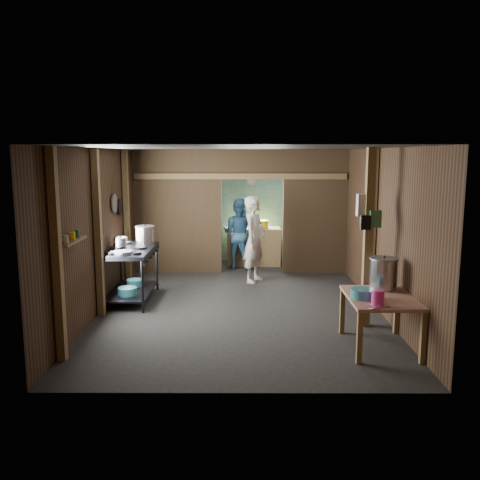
{
  "coord_description": "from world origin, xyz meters",
  "views": [
    {
      "loc": [
        0.03,
        -8.64,
        2.51
      ],
      "look_at": [
        0.0,
        -0.2,
        1.1
      ],
      "focal_mm": 38.72,
      "sensor_mm": 36.0,
      "label": 1
    }
  ],
  "objects_px": {
    "prep_table": "(380,322)",
    "stock_pot": "(383,274)",
    "stove_pot_large": "(145,235)",
    "pink_bucket": "(378,298)",
    "yellow_tub": "(262,224)",
    "cook": "(255,239)",
    "gas_range": "(131,275)"
  },
  "relations": [
    {
      "from": "prep_table",
      "to": "gas_range",
      "type": "bearing_deg",
      "value": 149.53
    },
    {
      "from": "stove_pot_large",
      "to": "pink_bucket",
      "type": "relative_size",
      "value": 1.84
    },
    {
      "from": "stock_pot",
      "to": "cook",
      "type": "height_order",
      "value": "cook"
    },
    {
      "from": "stock_pot",
      "to": "stove_pot_large",
      "type": "bearing_deg",
      "value": 147.84
    },
    {
      "from": "stove_pot_large",
      "to": "pink_bucket",
      "type": "height_order",
      "value": "stove_pot_large"
    },
    {
      "from": "prep_table",
      "to": "stock_pot",
      "type": "bearing_deg",
      "value": 71.7
    },
    {
      "from": "stove_pot_large",
      "to": "yellow_tub",
      "type": "height_order",
      "value": "stove_pot_large"
    },
    {
      "from": "prep_table",
      "to": "yellow_tub",
      "type": "distance_m",
      "value": 5.32
    },
    {
      "from": "prep_table",
      "to": "cook",
      "type": "bearing_deg",
      "value": 113.58
    },
    {
      "from": "gas_range",
      "to": "prep_table",
      "type": "height_order",
      "value": "gas_range"
    },
    {
      "from": "stove_pot_large",
      "to": "gas_range",
      "type": "bearing_deg",
      "value": -108.64
    },
    {
      "from": "stove_pot_large",
      "to": "pink_bucket",
      "type": "xyz_separation_m",
      "value": [
        3.4,
        -3.08,
        -0.28
      ]
    },
    {
      "from": "gas_range",
      "to": "stove_pot_large",
      "type": "height_order",
      "value": "stove_pot_large"
    },
    {
      "from": "stock_pot",
      "to": "yellow_tub",
      "type": "bearing_deg",
      "value": 107.33
    },
    {
      "from": "prep_table",
      "to": "pink_bucket",
      "type": "distance_m",
      "value": 0.6
    },
    {
      "from": "stock_pot",
      "to": "cook",
      "type": "bearing_deg",
      "value": 117.88
    },
    {
      "from": "yellow_tub",
      "to": "pink_bucket",
      "type": "bearing_deg",
      "value": -77.64
    },
    {
      "from": "cook",
      "to": "yellow_tub",
      "type": "bearing_deg",
      "value": 17.74
    },
    {
      "from": "pink_bucket",
      "to": "cook",
      "type": "xyz_separation_m",
      "value": [
        -1.4,
        3.94,
        0.07
      ]
    },
    {
      "from": "stock_pot",
      "to": "pink_bucket",
      "type": "height_order",
      "value": "stock_pot"
    },
    {
      "from": "stove_pot_large",
      "to": "stock_pot",
      "type": "bearing_deg",
      "value": -32.16
    },
    {
      "from": "stock_pot",
      "to": "pink_bucket",
      "type": "bearing_deg",
      "value": -109.27
    },
    {
      "from": "pink_bucket",
      "to": "cook",
      "type": "height_order",
      "value": "cook"
    },
    {
      "from": "pink_bucket",
      "to": "gas_range",
      "type": "bearing_deg",
      "value": 144.17
    },
    {
      "from": "stock_pot",
      "to": "prep_table",
      "type": "bearing_deg",
      "value": -108.3
    },
    {
      "from": "prep_table",
      "to": "stove_pot_large",
      "type": "xyz_separation_m",
      "value": [
        -3.54,
        2.69,
        0.72
      ]
    },
    {
      "from": "gas_range",
      "to": "stock_pot",
      "type": "xyz_separation_m",
      "value": [
        3.84,
        -1.8,
        0.44
      ]
    },
    {
      "from": "stove_pot_large",
      "to": "cook",
      "type": "height_order",
      "value": "cook"
    },
    {
      "from": "prep_table",
      "to": "cook",
      "type": "xyz_separation_m",
      "value": [
        -1.55,
        3.55,
        0.5
      ]
    },
    {
      "from": "prep_table",
      "to": "stock_pot",
      "type": "height_order",
      "value": "stock_pot"
    },
    {
      "from": "cook",
      "to": "gas_range",
      "type": "bearing_deg",
      "value": 147.28
    },
    {
      "from": "stove_pot_large",
      "to": "yellow_tub",
      "type": "distance_m",
      "value": 3.27
    }
  ]
}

